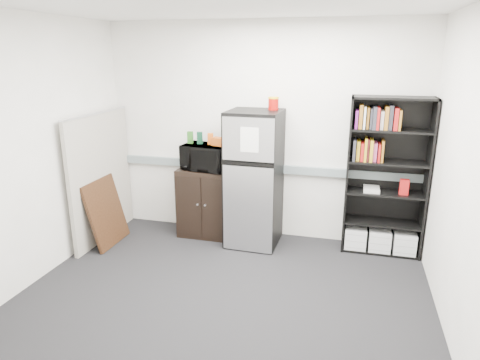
{
  "coord_description": "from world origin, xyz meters",
  "views": [
    {
      "loc": [
        1.12,
        -3.46,
        2.3
      ],
      "look_at": [
        -0.04,
        0.9,
        0.97
      ],
      "focal_mm": 32.0,
      "sensor_mm": 36.0,
      "label": 1
    }
  ],
  "objects": [
    {
      "name": "snack_box_a",
      "position": [
        -0.86,
        1.52,
        1.29
      ],
      "size": [
        0.08,
        0.06,
        0.15
      ],
      "primitive_type": "cube",
      "rotation": [
        0.0,
        0.0,
        0.21
      ],
      "color": "#225718",
      "rests_on": "microwave"
    },
    {
      "name": "floor",
      "position": [
        0.0,
        0.0,
        0.0
      ],
      "size": [
        4.0,
        4.0,
        0.0
      ],
      "primitive_type": "plane",
      "color": "black",
      "rests_on": "ground"
    },
    {
      "name": "microwave",
      "position": [
        -0.64,
        1.48,
        1.05
      ],
      "size": [
        0.61,
        0.46,
        0.32
      ],
      "primitive_type": "imported",
      "rotation": [
        0.0,
        0.0,
        -0.13
      ],
      "color": "black",
      "rests_on": "cabinet"
    },
    {
      "name": "snack_bag",
      "position": [
        -0.46,
        1.47,
        1.26
      ],
      "size": [
        0.2,
        0.15,
        0.1
      ],
      "primitive_type": "cube",
      "rotation": [
        0.0,
        0.0,
        -0.33
      ],
      "color": "#CB5414",
      "rests_on": "microwave"
    },
    {
      "name": "cabinet",
      "position": [
        -0.64,
        1.5,
        0.45
      ],
      "size": [
        0.72,
        0.48,
        0.9
      ],
      "color": "black",
      "rests_on": "floor"
    },
    {
      "name": "wall_left",
      "position": [
        -2.0,
        0.0,
        1.35
      ],
      "size": [
        0.02,
        3.5,
        2.7
      ],
      "primitive_type": "cube",
      "color": "silver",
      "rests_on": "floor"
    },
    {
      "name": "ceiling",
      "position": [
        0.0,
        0.0,
        2.7
      ],
      "size": [
        4.0,
        3.5,
        0.02
      ],
      "primitive_type": "cube",
      "color": "white",
      "rests_on": "wall_back"
    },
    {
      "name": "snack_box_c",
      "position": [
        -0.59,
        1.52,
        1.28
      ],
      "size": [
        0.08,
        0.07,
        0.14
      ],
      "primitive_type": "cube",
      "rotation": [
        0.0,
        0.0,
        0.29
      ],
      "color": "#D15B13",
      "rests_on": "microwave"
    },
    {
      "name": "framed_poster",
      "position": [
        -1.77,
        0.91,
        0.42
      ],
      "size": [
        0.24,
        0.65,
        0.82
      ],
      "rotation": [
        0.0,
        -0.24,
        0.0
      ],
      "color": "black",
      "rests_on": "floor"
    },
    {
      "name": "electrical_raceway",
      "position": [
        0.0,
        1.72,
        0.9
      ],
      "size": [
        3.92,
        0.05,
        0.1
      ],
      "primitive_type": "cube",
      "color": "gray",
      "rests_on": "wall_back"
    },
    {
      "name": "coffee_can",
      "position": [
        0.19,
        1.55,
        1.75
      ],
      "size": [
        0.12,
        0.12,
        0.17
      ],
      "color": "#9A0C07",
      "rests_on": "refrigerator"
    },
    {
      "name": "bookshelf",
      "position": [
        1.53,
        1.57,
        0.91
      ],
      "size": [
        0.9,
        0.34,
        1.85
      ],
      "color": "black",
      "rests_on": "floor"
    },
    {
      "name": "cubicle_partition",
      "position": [
        -1.9,
        1.08,
        0.81
      ],
      "size": [
        0.06,
        1.3,
        1.62
      ],
      "color": "gray",
      "rests_on": "floor"
    },
    {
      "name": "wall_right",
      "position": [
        2.0,
        0.0,
        1.35
      ],
      "size": [
        0.02,
        3.5,
        2.7
      ],
      "primitive_type": "cube",
      "color": "silver",
      "rests_on": "floor"
    },
    {
      "name": "refrigerator",
      "position": [
        -0.01,
        1.42,
        0.83
      ],
      "size": [
        0.64,
        0.67,
        1.66
      ],
      "rotation": [
        0.0,
        0.0,
        -0.03
      ],
      "color": "black",
      "rests_on": "floor"
    },
    {
      "name": "wall_back",
      "position": [
        0.0,
        1.75,
        1.35
      ],
      "size": [
        4.0,
        0.02,
        2.7
      ],
      "primitive_type": "cube",
      "color": "silver",
      "rests_on": "floor"
    },
    {
      "name": "wall_note",
      "position": [
        -0.35,
        1.74,
        1.55
      ],
      "size": [
        0.14,
        0.0,
        0.1
      ],
      "primitive_type": "cube",
      "color": "white",
      "rests_on": "wall_back"
    },
    {
      "name": "snack_box_b",
      "position": [
        -0.73,
        1.52,
        1.29
      ],
      "size": [
        0.08,
        0.07,
        0.15
      ],
      "primitive_type": "cube",
      "rotation": [
        0.0,
        0.0,
        0.34
      ],
      "color": "#0B321E",
      "rests_on": "microwave"
    }
  ]
}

